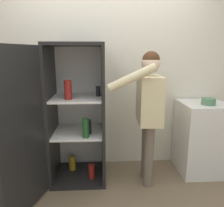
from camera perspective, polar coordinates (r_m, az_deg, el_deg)
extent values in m
plane|color=#7A664C|center=(2.51, -0.58, -25.21)|extent=(12.00, 12.00, 0.00)
cube|color=silver|center=(2.96, -1.58, 7.72)|extent=(7.00, 0.06, 2.55)
cube|color=black|center=(3.01, -8.38, -17.75)|extent=(0.65, 0.64, 0.04)
cube|color=black|center=(2.59, -9.62, 14.96)|extent=(0.65, 0.64, 0.04)
cube|color=white|center=(2.98, -8.41, -1.07)|extent=(0.65, 0.03, 1.59)
cube|color=black|center=(2.73, -15.43, -2.71)|extent=(0.03, 0.64, 1.59)
cube|color=black|center=(2.67, -2.33, -2.59)|extent=(0.04, 0.64, 1.59)
cube|color=white|center=(2.76, -8.78, -7.33)|extent=(0.58, 0.57, 0.02)
cube|color=white|center=(2.64, -9.11, 1.51)|extent=(0.58, 0.57, 0.02)
cube|color=black|center=(2.20, -22.51, -7.12)|extent=(0.26, 0.63, 1.59)
cylinder|color=maroon|center=(2.47, -11.42, 3.51)|extent=(0.08, 0.08, 0.22)
cylinder|color=#1E5123|center=(2.50, -6.90, -6.41)|extent=(0.07, 0.07, 0.23)
cylinder|color=#B78C1E|center=(3.04, -10.29, -15.01)|extent=(0.09, 0.09, 0.19)
cylinder|color=black|center=(2.63, -3.65, 3.23)|extent=(0.06, 0.06, 0.12)
cylinder|color=black|center=(2.62, -6.03, -6.04)|extent=(0.06, 0.06, 0.17)
cylinder|color=maroon|center=(2.84, -5.32, -17.21)|extent=(0.08, 0.08, 0.18)
cylinder|color=#726656|center=(2.65, 9.55, -13.32)|extent=(0.11, 0.11, 0.76)
cylinder|color=#726656|center=(2.81, 8.90, -11.67)|extent=(0.11, 0.11, 0.76)
cube|color=beige|center=(2.52, 9.76, 1.01)|extent=(0.27, 0.46, 0.54)
sphere|color=beige|center=(2.47, 10.13, 10.27)|extent=(0.21, 0.21, 0.21)
sphere|color=#4C2D19|center=(2.47, 10.16, 11.12)|extent=(0.19, 0.19, 0.19)
cylinder|color=beige|center=(2.20, 5.28, 6.71)|extent=(0.50, 0.11, 0.30)
cylinder|color=beige|center=(2.77, 8.82, 1.55)|extent=(0.09, 0.09, 0.51)
cube|color=white|center=(3.12, 22.18, -8.27)|extent=(0.56, 0.56, 0.93)
cylinder|color=#517F5B|center=(2.91, 23.88, 0.50)|extent=(0.17, 0.17, 0.08)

